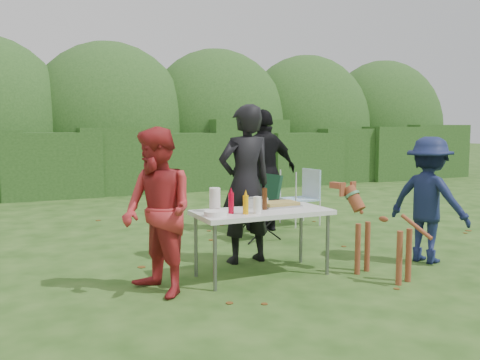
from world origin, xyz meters
name	(u,v)px	position (x,y,z in m)	size (l,w,h in m)	color
ground	(282,278)	(0.00, 0.00, 0.00)	(80.00, 80.00, 0.00)	#1E4211
hedge_row	(123,159)	(0.00, 8.00, 0.85)	(22.00, 1.40, 1.70)	#23471C
shrub_backdrop	(110,129)	(0.00, 9.60, 1.60)	(20.00, 2.60, 3.20)	#3D6628
folding_table	(262,215)	(-0.15, 0.19, 0.69)	(1.50, 0.70, 0.74)	silver
person_cook	(245,184)	(-0.06, 0.79, 0.96)	(0.70, 0.46, 1.92)	black
person_red_jacket	(158,212)	(-1.37, 0.05, 0.83)	(0.81, 0.63, 1.66)	#AD2629
person_black_puffy	(264,171)	(1.03, 2.37, 0.97)	(1.13, 0.47, 1.93)	black
child	(429,200)	(1.98, -0.14, 0.77)	(0.99, 0.57, 1.54)	#131B41
dog	(383,233)	(1.02, -0.45, 0.50)	(1.05, 0.42, 1.00)	brown
camping_chair	(257,207)	(0.64, 1.88, 0.48)	(0.60, 0.60, 0.97)	#173D29
lawn_chair	(300,197)	(1.83, 2.59, 0.47)	(0.56, 0.56, 0.95)	#4490C4
food_tray	(280,206)	(0.16, 0.33, 0.75)	(0.45, 0.30, 0.02)	#B7B7BA
focaccia_bread	(280,203)	(0.16, 0.33, 0.78)	(0.40, 0.26, 0.04)	#B09949
mustard_bottle	(246,205)	(-0.42, 0.03, 0.84)	(0.06, 0.06, 0.20)	#EA9F09
ketchup_bottle	(231,203)	(-0.54, 0.14, 0.85)	(0.06, 0.06, 0.22)	#B6031E
beer_bottle	(265,199)	(-0.10, 0.22, 0.86)	(0.06, 0.06, 0.24)	#47230F
paper_towel_roll	(215,200)	(-0.66, 0.32, 0.87)	(0.12, 0.12, 0.26)	white
cup_stack	(257,205)	(-0.29, 0.02, 0.83)	(0.08, 0.08, 0.18)	white
pasta_bowl	(257,202)	(-0.09, 0.44, 0.79)	(0.26, 0.26, 0.10)	silver
plate_stack	(216,213)	(-0.75, 0.08, 0.77)	(0.24, 0.24, 0.05)	white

